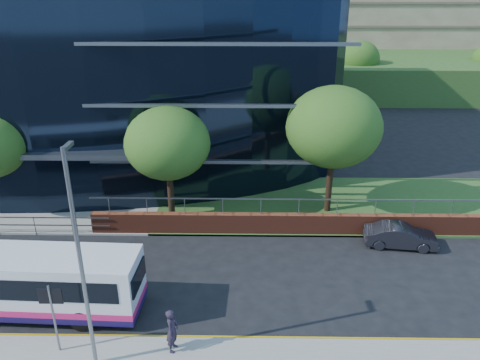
{
  "coord_description": "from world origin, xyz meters",
  "views": [
    {
      "loc": [
        11.26,
        -14.75,
        12.45
      ],
      "look_at": [
        10.9,
        8.0,
        2.85
      ],
      "focal_mm": 35.0,
      "sensor_mm": 36.0,
      "label": 1
    }
  ],
  "objects_px": {
    "streetlight_east": "(80,258)",
    "street_sign": "(52,305)",
    "pedestrian": "(172,330)",
    "city_bus": "(20,282)",
    "tree_far_c": "(168,143)",
    "tree_dist_e": "(359,58)",
    "tree_far_d": "(334,127)",
    "parked_car": "(401,236)"
  },
  "relations": [
    {
      "from": "streetlight_east",
      "to": "street_sign",
      "type": "bearing_deg",
      "value": 158.64
    },
    {
      "from": "pedestrian",
      "to": "city_bus",
      "type": "bearing_deg",
      "value": 79.78
    },
    {
      "from": "tree_far_c",
      "to": "tree_dist_e",
      "type": "xyz_separation_m",
      "value": [
        17.0,
        31.0,
        0.0
      ]
    },
    {
      "from": "tree_far_d",
      "to": "city_bus",
      "type": "relative_size",
      "value": 0.75
    },
    {
      "from": "street_sign",
      "to": "tree_far_d",
      "type": "distance_m",
      "value": 16.61
    },
    {
      "from": "tree_far_d",
      "to": "streetlight_east",
      "type": "bearing_deg",
      "value": -129.4
    },
    {
      "from": "streetlight_east",
      "to": "parked_car",
      "type": "relative_size",
      "value": 2.2
    },
    {
      "from": "streetlight_east",
      "to": "city_bus",
      "type": "distance_m",
      "value": 5.68
    },
    {
      "from": "tree_far_c",
      "to": "parked_car",
      "type": "relative_size",
      "value": 1.79
    },
    {
      "from": "tree_far_c",
      "to": "parked_car",
      "type": "height_order",
      "value": "tree_far_c"
    },
    {
      "from": "street_sign",
      "to": "tree_far_d",
      "type": "bearing_deg",
      "value": 45.22
    },
    {
      "from": "tree_dist_e",
      "to": "city_bus",
      "type": "xyz_separation_m",
      "value": [
        -21.81,
        -39.24,
        -3.12
      ]
    },
    {
      "from": "tree_dist_e",
      "to": "city_bus",
      "type": "distance_m",
      "value": 45.0
    },
    {
      "from": "tree_far_c",
      "to": "parked_car",
      "type": "distance_m",
      "value": 13.04
    },
    {
      "from": "tree_far_c",
      "to": "pedestrian",
      "type": "xyz_separation_m",
      "value": [
        1.63,
        -10.5,
        -3.52
      ]
    },
    {
      "from": "parked_car",
      "to": "pedestrian",
      "type": "relative_size",
      "value": 2.1
    },
    {
      "from": "tree_dist_e",
      "to": "streetlight_east",
      "type": "relative_size",
      "value": 0.81
    },
    {
      "from": "tree_far_d",
      "to": "streetlight_east",
      "type": "height_order",
      "value": "streetlight_east"
    },
    {
      "from": "tree_far_d",
      "to": "tree_dist_e",
      "type": "bearing_deg",
      "value": 75.07
    },
    {
      "from": "tree_far_c",
      "to": "tree_far_d",
      "type": "xyz_separation_m",
      "value": [
        9.0,
        1.0,
        0.65
      ]
    },
    {
      "from": "city_bus",
      "to": "tree_far_d",
      "type": "bearing_deg",
      "value": 36.09
    },
    {
      "from": "street_sign",
      "to": "tree_dist_e",
      "type": "bearing_deg",
      "value": 64.88
    },
    {
      "from": "tree_far_d",
      "to": "parked_car",
      "type": "relative_size",
      "value": 2.05
    },
    {
      "from": "street_sign",
      "to": "tree_dist_e",
      "type": "xyz_separation_m",
      "value": [
        19.5,
        41.59,
        2.39
      ]
    },
    {
      "from": "tree_far_d",
      "to": "city_bus",
      "type": "xyz_separation_m",
      "value": [
        -13.81,
        -9.24,
        -3.77
      ]
    },
    {
      "from": "street_sign",
      "to": "city_bus",
      "type": "distance_m",
      "value": 3.37
    },
    {
      "from": "streetlight_east",
      "to": "parked_car",
      "type": "distance_m",
      "value": 15.99
    },
    {
      "from": "tree_far_c",
      "to": "streetlight_east",
      "type": "relative_size",
      "value": 0.81
    },
    {
      "from": "street_sign",
      "to": "parked_car",
      "type": "xyz_separation_m",
      "value": [
        14.6,
        7.74,
        -1.55
      ]
    },
    {
      "from": "tree_far_d",
      "to": "tree_dist_e",
      "type": "height_order",
      "value": "tree_far_d"
    },
    {
      "from": "street_sign",
      "to": "city_bus",
      "type": "relative_size",
      "value": 0.28
    },
    {
      "from": "street_sign",
      "to": "tree_dist_e",
      "type": "relative_size",
      "value": 0.43
    },
    {
      "from": "tree_dist_e",
      "to": "parked_car",
      "type": "height_order",
      "value": "tree_dist_e"
    },
    {
      "from": "streetlight_east",
      "to": "parked_car",
      "type": "height_order",
      "value": "streetlight_east"
    },
    {
      "from": "street_sign",
      "to": "tree_far_d",
      "type": "height_order",
      "value": "tree_far_d"
    },
    {
      "from": "street_sign",
      "to": "pedestrian",
      "type": "xyz_separation_m",
      "value": [
        4.13,
        0.09,
        -1.13
      ]
    },
    {
      "from": "tree_far_c",
      "to": "city_bus",
      "type": "distance_m",
      "value": 10.04
    },
    {
      "from": "city_bus",
      "to": "parked_car",
      "type": "distance_m",
      "value": 17.77
    },
    {
      "from": "street_sign",
      "to": "pedestrian",
      "type": "distance_m",
      "value": 4.28
    },
    {
      "from": "street_sign",
      "to": "streetlight_east",
      "type": "height_order",
      "value": "streetlight_east"
    },
    {
      "from": "parked_car",
      "to": "streetlight_east",
      "type": "bearing_deg",
      "value": 129.38
    },
    {
      "from": "street_sign",
      "to": "tree_far_c",
      "type": "distance_m",
      "value": 11.14
    }
  ]
}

